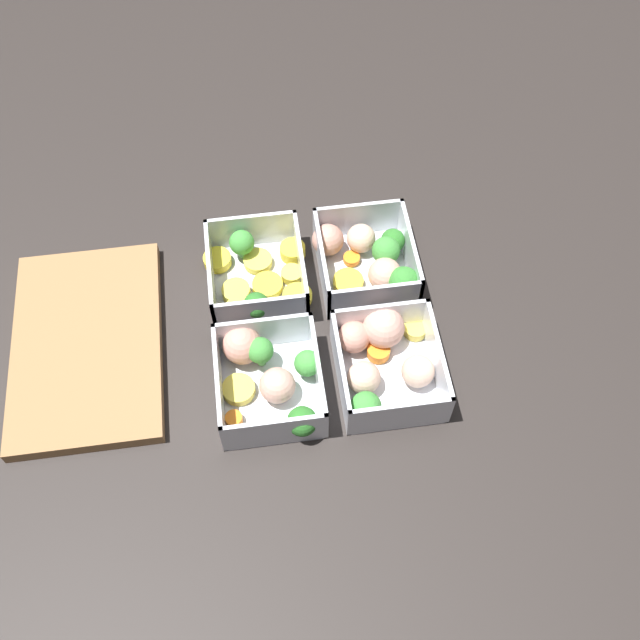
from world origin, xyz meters
name	(u,v)px	position (x,y,z in m)	size (l,w,h in m)	color
ground_plane	(320,329)	(0.00, 0.00, 0.00)	(4.00, 4.00, 0.00)	#282321
container_near_left	(383,359)	(-0.07, -0.07, 0.02)	(0.16, 0.13, 0.06)	silver
container_near_right	(369,260)	(0.08, -0.08, 0.02)	(0.14, 0.13, 0.06)	silver
container_far_left	(268,376)	(-0.07, 0.07, 0.02)	(0.16, 0.12, 0.06)	silver
container_far_right	(256,276)	(0.08, 0.07, 0.02)	(0.14, 0.15, 0.06)	silver
cutting_board	(87,345)	(0.01, 0.29, 0.01)	(0.28, 0.18, 0.02)	olive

